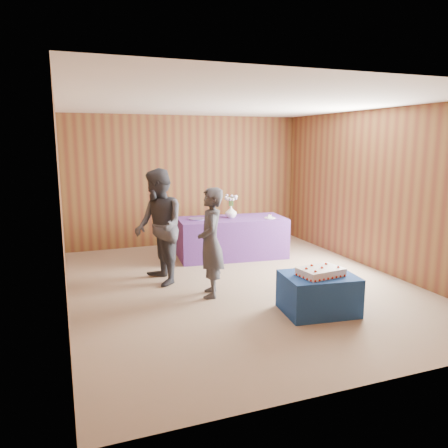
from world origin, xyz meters
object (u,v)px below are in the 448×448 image
cake_table (318,293)px  sheet_cake (321,272)px  guest_left (211,243)px  vase (231,212)px  guest_right (159,227)px  serving_table (232,238)px

cake_table → sheet_cake: sheet_cake is taller
cake_table → guest_left: 1.62m
vase → guest_right: (-1.62, -1.11, 0.03)m
sheet_cake → guest_left: bearing=127.0°
serving_table → guest_left: (-1.05, -1.87, 0.40)m
sheet_cake → vase: size_ratio=2.71×
serving_table → guest_right: (-1.62, -1.07, 0.51)m
vase → sheet_cake: bearing=-89.3°
serving_table → vase: size_ratio=8.92×
cake_table → guest_right: 2.58m
cake_table → sheet_cake: 0.30m
cake_table → serving_table: serving_table is taller
guest_left → guest_right: (-0.56, 0.80, 0.11)m
vase → guest_left: guest_left is taller
cake_table → vase: vase is taller
serving_table → vase: (-0.00, 0.04, 0.49)m
serving_table → sheet_cake: serving_table is taller
cake_table → sheet_cake: (-0.00, -0.03, 0.30)m
serving_table → guest_right: size_ratio=1.13×
sheet_cake → vase: vase is taller
cake_table → guest_left: size_ratio=0.58×
cake_table → guest_right: (-1.66, 1.87, 0.64)m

